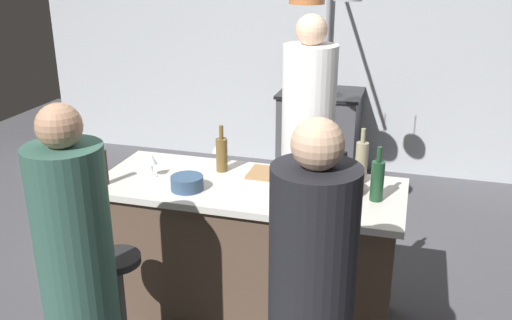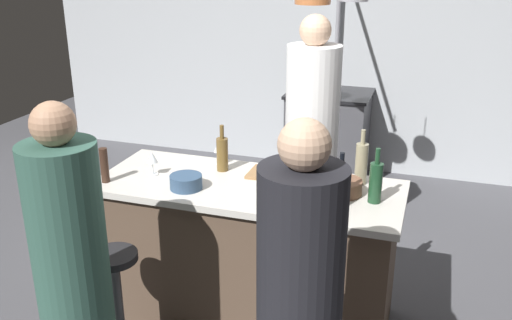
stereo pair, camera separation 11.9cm
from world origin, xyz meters
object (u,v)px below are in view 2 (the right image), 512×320
at_px(wine_bottle_dark, 341,186).
at_px(wine_glass_by_chef, 219,148).
at_px(cutting_board, 275,174).
at_px(wine_glass_near_left_guest, 152,159).
at_px(wine_bottle_green, 376,182).
at_px(stove_range, 328,135).
at_px(mixing_bowl_blue, 186,182).
at_px(mixing_bowl_wooden, 343,187).
at_px(wine_bottle_amber, 222,153).
at_px(bar_stool_left, 118,302).
at_px(wine_bottle_white, 361,163).
at_px(chef, 311,151).
at_px(guest_left, 74,282).
at_px(pepper_mill, 104,165).

height_order(wine_bottle_dark, wine_glass_by_chef, wine_bottle_dark).
bearing_deg(cutting_board, wine_glass_near_left_guest, -162.87).
bearing_deg(wine_bottle_green, stove_range, 106.55).
bearing_deg(wine_glass_near_left_guest, wine_bottle_dark, -4.42).
bearing_deg(mixing_bowl_blue, wine_glass_near_left_guest, 155.62).
bearing_deg(mixing_bowl_wooden, wine_glass_by_chef, 164.86).
bearing_deg(wine_bottle_green, wine_bottle_amber, 169.42).
bearing_deg(wine_glass_near_left_guest, wine_glass_by_chef, 44.70).
xyz_separation_m(stove_range, wine_bottle_amber, (-0.22, -2.28, 0.56)).
bearing_deg(bar_stool_left, wine_glass_near_left_guest, 95.42).
height_order(wine_bottle_green, wine_glass_near_left_guest, wine_bottle_green).
bearing_deg(wine_glass_near_left_guest, cutting_board, 17.13).
xyz_separation_m(wine_bottle_dark, wine_bottle_white, (0.06, 0.35, 0.01)).
distance_m(cutting_board, wine_bottle_green, 0.66).
bearing_deg(stove_range, chef, -83.57).
relative_size(chef, wine_bottle_dark, 5.89).
bearing_deg(guest_left, cutting_board, 62.17).
distance_m(wine_bottle_amber, mixing_bowl_blue, 0.35).
height_order(cutting_board, wine_bottle_amber, wine_bottle_amber).
bearing_deg(cutting_board, chef, 84.65).
relative_size(bar_stool_left, guest_left, 0.42).
xyz_separation_m(bar_stool_left, wine_bottle_green, (1.28, 0.61, 0.64)).
relative_size(stove_range, wine_bottle_dark, 2.92).
relative_size(guest_left, cutting_board, 5.02).
xyz_separation_m(guest_left, cutting_board, (0.62, 1.18, 0.16)).
distance_m(chef, wine_glass_by_chef, 0.79).
height_order(pepper_mill, wine_glass_by_chef, pepper_mill).
bearing_deg(bar_stool_left, wine_glass_by_chef, 73.99).
bearing_deg(wine_bottle_green, cutting_board, 162.63).
height_order(bar_stool_left, mixing_bowl_wooden, mixing_bowl_wooden).
xyz_separation_m(pepper_mill, wine_glass_near_left_guest, (0.21, 0.19, 0.00)).
relative_size(wine_bottle_dark, mixing_bowl_wooden, 1.39).
xyz_separation_m(guest_left, mixing_bowl_wooden, (1.06, 1.04, 0.20)).
height_order(cutting_board, wine_bottle_green, wine_bottle_green).
height_order(wine_bottle_dark, mixing_bowl_blue, wine_bottle_dark).
height_order(wine_bottle_amber, mixing_bowl_wooden, wine_bottle_amber).
distance_m(chef, mixing_bowl_wooden, 0.92).
height_order(cutting_board, mixing_bowl_wooden, mixing_bowl_wooden).
xyz_separation_m(chef, wine_glass_near_left_guest, (-0.78, -0.92, 0.17)).
height_order(stove_range, wine_bottle_dark, wine_bottle_dark).
bearing_deg(bar_stool_left, guest_left, -84.97).
relative_size(wine_bottle_amber, wine_bottle_green, 0.95).
relative_size(wine_bottle_white, mixing_bowl_wooden, 1.50).
xyz_separation_m(pepper_mill, wine_bottle_dark, (1.37, 0.10, 0.01)).
distance_m(stove_range, guest_left, 3.50).
bearing_deg(pepper_mill, wine_glass_by_chef, 43.44).
height_order(guest_left, wine_bottle_dark, guest_left).
distance_m(stove_range, bar_stool_left, 3.12).
xyz_separation_m(wine_bottle_white, wine_glass_by_chef, (-0.91, 0.04, -0.02)).
bearing_deg(wine_glass_near_left_guest, pepper_mill, -138.51).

